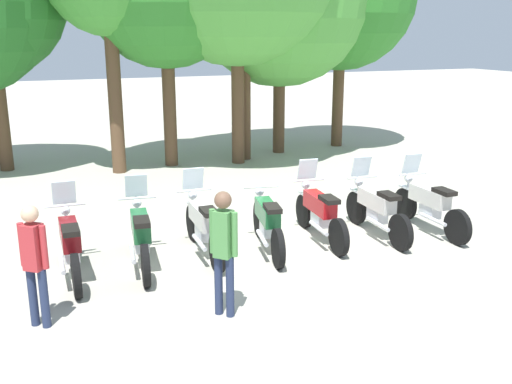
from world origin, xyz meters
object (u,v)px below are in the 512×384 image
motorcycle_4 (319,212)px  person_1 (224,244)px  person_0 (34,258)px  motorcycle_0 (70,244)px  motorcycle_6 (429,204)px  motorcycle_5 (376,208)px  motorcycle_2 (203,225)px  motorcycle_1 (141,235)px  motorcycle_3 (267,222)px

motorcycle_4 → person_1: bearing=134.8°
motorcycle_4 → person_0: (-4.80, -1.54, 0.41)m
motorcycle_0 → motorcycle_6: same height
person_0 → person_1: person_1 is taller
motorcycle_0 → motorcycle_5: 5.35m
motorcycle_2 → motorcycle_1: bearing=98.2°
motorcycle_1 → motorcycle_3: bearing=-85.8°
motorcycle_6 → motorcycle_0: bearing=88.1°
motorcycle_1 → person_0: (-1.59, -1.52, 0.41)m
motorcycle_1 → motorcycle_2: same height
motorcycle_0 → person_1: 2.78m
motorcycle_0 → motorcycle_1: (1.07, 0.01, 0.00)m
motorcycle_0 → motorcycle_2: bearing=-86.3°
motorcycle_6 → motorcycle_1: bearing=87.5°
motorcycle_1 → motorcycle_3: size_ratio=1.01×
motorcycle_3 → motorcycle_2: bearing=89.1°
motorcycle_0 → motorcycle_2: (2.14, 0.12, 0.00)m
motorcycle_1 → motorcycle_4: 3.20m
motorcycle_0 → motorcycle_3: motorcycle_0 is taller
motorcycle_2 → person_0: size_ratio=1.37×
motorcycle_5 → person_0: 6.03m
motorcycle_2 → motorcycle_0: bearing=95.2°
motorcycle_5 → motorcycle_6: 1.08m
person_0 → motorcycle_2: bearing=161.3°
motorcycle_5 → motorcycle_6: bearing=-94.8°
motorcycle_4 → person_1: person_1 is taller
motorcycle_0 → motorcycle_3: (3.21, -0.10, -0.01)m
motorcycle_4 → person_1: (-2.53, -2.13, 0.47)m
motorcycle_6 → person_1: bearing=111.9°
motorcycle_2 → motorcycle_6: 4.29m
motorcycle_1 → person_1: 2.26m
person_1 → person_0: bearing=122.4°
motorcycle_2 → person_1: bearing=172.0°
motorcycle_3 → motorcycle_4: 1.07m
person_0 → motorcycle_1: bearing=173.3°
motorcycle_3 → motorcycle_5: (2.13, -0.05, 0.01)m
motorcycle_0 → person_0: person_0 is taller
motorcycle_0 → motorcycle_2: size_ratio=1.00×
motorcycle_1 → motorcycle_4: same height
motorcycle_5 → motorcycle_2: bearing=87.5°
motorcycle_2 → person_0: (-2.66, -1.64, 0.41)m
motorcycle_3 → motorcycle_5: size_ratio=0.99×
motorcycle_1 → motorcycle_2: bearing=-76.6°
motorcycle_2 → person_0: bearing=123.5°
person_0 → motorcycle_5: bearing=142.7°
motorcycle_1 → motorcycle_3: motorcycle_1 is taller
person_1 → motorcycle_2: bearing=37.0°
motorcycle_2 → motorcycle_3: (1.07, -0.23, -0.01)m
motorcycle_4 → motorcycle_5: 1.08m
motorcycle_2 → person_1: size_ratio=1.29×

